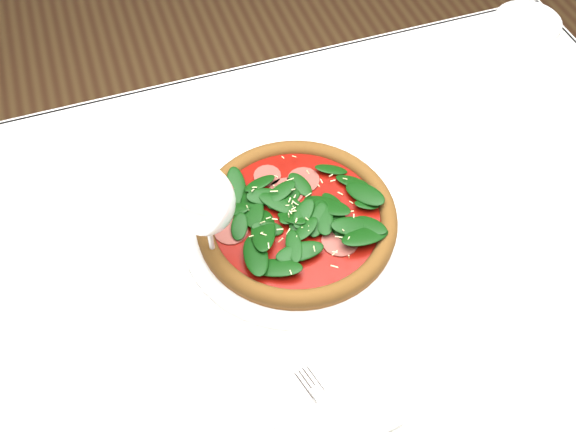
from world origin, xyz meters
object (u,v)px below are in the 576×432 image
object	(u,v)px
pizza	(296,216)
wine_glass	(204,203)
plate	(296,224)
napkin	(339,425)

from	to	relation	value
pizza	wine_glass	xyz separation A→B (m)	(-0.13, -0.02, 0.11)
plate	napkin	world-z (taller)	plate
wine_glass	napkin	distance (m)	0.32
plate	napkin	bearing A→B (deg)	-99.66
pizza	napkin	xyz separation A→B (m)	(-0.05, -0.30, -0.02)
plate	napkin	xyz separation A→B (m)	(-0.05, -0.30, -0.00)
pizza	napkin	bearing A→B (deg)	-99.66
pizza	wine_glass	distance (m)	0.17
plate	wine_glass	world-z (taller)	wine_glass
plate	wine_glass	xyz separation A→B (m)	(-0.13, -0.02, 0.13)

